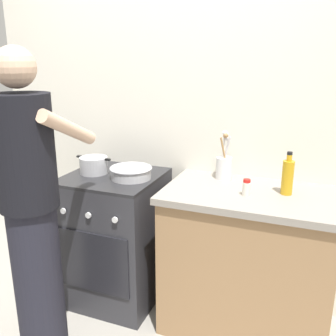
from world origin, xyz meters
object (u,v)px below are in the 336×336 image
stove_range (116,237)px  spice_bottle (246,188)px  mixing_bowl (131,172)px  pot (94,165)px  utensil_crock (224,165)px  person (32,214)px  oil_bottle (288,177)px

stove_range → spice_bottle: 1.01m
mixing_bowl → pot: bearing=178.2°
pot → mixing_bowl: (0.28, -0.01, -0.01)m
mixing_bowl → utensil_crock: bearing=20.6°
utensil_crock → person: size_ratio=0.18×
pot → spice_bottle: size_ratio=2.63×
spice_bottle → person: person is taller
utensil_crock → mixing_bowl: bearing=-159.4°
pot → person: (0.01, -0.63, -0.10)m
mixing_bowl → spice_bottle: bearing=-3.5°
utensil_crock → spice_bottle: bearing=-53.3°
person → stove_range: bearing=78.6°
mixing_bowl → oil_bottle: bearing=3.7°
spice_bottle → mixing_bowl: bearing=176.5°
mixing_bowl → oil_bottle: size_ratio=1.11×
pot → spice_bottle: bearing=-3.1°
pot → stove_range: bearing=1.8°
stove_range → utensil_crock: bearing=15.7°
stove_range → person: bearing=-101.4°
stove_range → pot: (-0.14, -0.00, 0.51)m
utensil_crock → oil_bottle: utensil_crock is taller
oil_bottle → pot: bearing=-177.5°
pot → utensil_crock: size_ratio=0.81×
oil_bottle → spice_bottle: bearing=-152.5°
mixing_bowl → utensil_crock: 0.59m
pot → utensil_crock: 0.86m
oil_bottle → person: bearing=-150.8°
spice_bottle → person: 1.16m
spice_bottle → person: (-1.01, -0.57, -0.09)m
spice_bottle → oil_bottle: 0.24m
spice_bottle → stove_range: bearing=176.2°
oil_bottle → person: person is taller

